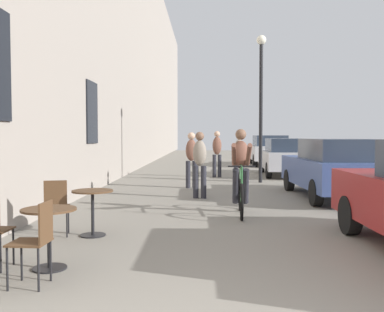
% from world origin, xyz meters
% --- Properties ---
extents(building_facade_left, '(0.54, 68.00, 11.93)m').
position_xyz_m(building_facade_left, '(-3.45, 14.00, 5.96)').
color(building_facade_left, gray).
rests_on(building_facade_left, ground_plane).
extents(cafe_table_near, '(0.64, 0.64, 0.72)m').
position_xyz_m(cafe_table_near, '(-1.91, 2.52, 0.52)').
color(cafe_table_near, black).
rests_on(cafe_table_near, ground_plane).
extents(cafe_chair_near_toward_wall, '(0.39, 0.39, 0.89)m').
position_xyz_m(cafe_chair_near_toward_wall, '(-1.83, 1.94, 0.52)').
color(cafe_chair_near_toward_wall, black).
rests_on(cafe_chair_near_toward_wall, ground_plane).
extents(cafe_table_mid, '(0.64, 0.64, 0.72)m').
position_xyz_m(cafe_table_mid, '(-1.83, 4.23, 0.52)').
color(cafe_table_mid, black).
rests_on(cafe_table_mid, ground_plane).
extents(cafe_chair_mid_toward_street, '(0.46, 0.46, 0.89)m').
position_xyz_m(cafe_chair_mid_toward_street, '(-2.38, 4.16, 0.52)').
color(cafe_chair_mid_toward_street, black).
rests_on(cafe_chair_mid_toward_street, ground_plane).
extents(cyclist_on_bicycle, '(0.52, 1.76, 1.74)m').
position_xyz_m(cyclist_on_bicycle, '(0.65, 6.25, 0.81)').
color(cyclist_on_bicycle, black).
rests_on(cyclist_on_bicycle, ground_plane).
extents(pedestrian_near, '(0.37, 0.28, 1.67)m').
position_xyz_m(pedestrian_near, '(-0.20, 8.40, 0.94)').
color(pedestrian_near, '#26262D').
rests_on(pedestrian_near, ground_plane).
extents(pedestrian_mid, '(0.37, 0.29, 1.67)m').
position_xyz_m(pedestrian_mid, '(-0.47, 10.52, 0.94)').
color(pedestrian_mid, '#26262D').
rests_on(pedestrian_mid, ground_plane).
extents(pedestrian_far, '(0.36, 0.28, 1.66)m').
position_xyz_m(pedestrian_far, '(1.11, 12.54, 0.93)').
color(pedestrian_far, '#26262D').
rests_on(pedestrian_far, ground_plane).
extents(pedestrian_furthest, '(0.35, 0.26, 1.75)m').
position_xyz_m(pedestrian_furthest, '(0.39, 13.94, 0.98)').
color(pedestrian_furthest, '#26262D').
rests_on(pedestrian_furthest, ground_plane).
extents(street_lamp, '(0.32, 0.32, 4.90)m').
position_xyz_m(street_lamp, '(1.80, 12.13, 3.11)').
color(street_lamp, black).
rests_on(street_lamp, ground_plane).
extents(parked_car_second, '(1.85, 4.24, 1.49)m').
position_xyz_m(parked_car_second, '(3.17, 8.50, 0.77)').
color(parked_car_second, '#384C84').
rests_on(parked_car_second, ground_plane).
extents(parked_car_third, '(1.87, 4.18, 1.47)m').
position_xyz_m(parked_car_third, '(3.10, 14.69, 0.76)').
color(parked_car_third, '#B7B7BC').
rests_on(parked_car_third, ground_plane).
extents(parked_car_fourth, '(1.95, 4.49, 1.59)m').
position_xyz_m(parked_car_fourth, '(3.32, 20.70, 0.82)').
color(parked_car_fourth, '#B7B7BC').
rests_on(parked_car_fourth, ground_plane).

